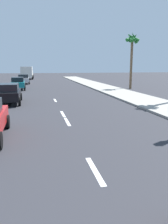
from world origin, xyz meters
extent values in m
plane|color=#2D2D33|center=(0.00, 20.00, 0.00)|extent=(160.00, 160.00, 0.00)
cube|color=#9E998E|center=(7.34, 22.00, 0.07)|extent=(3.60, 80.00, 0.14)
cube|color=white|center=(0.00, 6.63, 0.00)|extent=(0.16, 1.80, 0.01)
cube|color=white|center=(0.00, 12.46, 0.00)|extent=(0.16, 1.80, 0.01)
cube|color=white|center=(0.00, 14.46, 0.00)|extent=(0.16, 1.80, 0.01)
cube|color=white|center=(0.00, 20.23, 0.00)|extent=(0.16, 1.80, 0.01)
cylinder|color=black|center=(-2.95, 11.80, 0.32)|extent=(0.19, 0.64, 0.64)
cube|color=black|center=(-3.75, 19.48, 0.69)|extent=(1.90, 4.32, 0.64)
cube|color=black|center=(-3.74, 19.27, 1.29)|extent=(1.64, 2.26, 0.56)
cylinder|color=black|center=(-2.89, 20.96, 0.32)|extent=(0.20, 0.64, 0.64)
cylinder|color=black|center=(-2.81, 18.05, 0.32)|extent=(0.20, 0.64, 0.64)
cube|color=#14727A|center=(-3.79, 30.26, 0.69)|extent=(1.74, 3.87, 0.64)
cube|color=black|center=(-3.79, 30.07, 1.29)|extent=(1.48, 2.03, 0.56)
cylinder|color=black|center=(-4.64, 31.52, 0.32)|extent=(0.20, 0.65, 0.64)
cylinder|color=black|center=(-3.04, 31.58, 0.32)|extent=(0.20, 0.65, 0.64)
cylinder|color=black|center=(-4.55, 28.93, 0.32)|extent=(0.20, 0.65, 0.64)
cylinder|color=black|center=(-2.95, 28.99, 0.32)|extent=(0.20, 0.65, 0.64)
cube|color=#B7BABF|center=(-3.62, 39.96, 0.69)|extent=(1.94, 4.24, 0.64)
cube|color=black|center=(-3.61, 39.76, 1.29)|extent=(1.64, 2.24, 0.56)
cylinder|color=black|center=(-4.56, 41.34, 0.32)|extent=(0.21, 0.65, 0.64)
cylinder|color=black|center=(-2.82, 41.42, 0.32)|extent=(0.21, 0.65, 0.64)
cylinder|color=black|center=(-4.43, 38.51, 0.32)|extent=(0.21, 0.65, 0.64)
cylinder|color=black|center=(-2.68, 38.59, 0.32)|extent=(0.21, 0.65, 0.64)
cube|color=beige|center=(-3.45, 56.15, 1.20)|extent=(2.46, 2.40, 1.40)
cube|color=silver|center=(-3.53, 53.16, 1.65)|extent=(2.50, 4.22, 2.30)
cylinder|color=black|center=(-4.66, 56.05, 0.45)|extent=(0.30, 0.91, 0.90)
cylinder|color=black|center=(-2.26, 55.99, 0.45)|extent=(0.30, 0.91, 0.90)
cylinder|color=black|center=(-4.75, 52.15, 0.45)|extent=(0.30, 0.91, 0.90)
cylinder|color=black|center=(-2.35, 52.09, 0.45)|extent=(0.30, 0.91, 0.90)
cylinder|color=brown|center=(10.47, 28.39, 3.29)|extent=(0.31, 0.31, 6.57)
cone|color=#1E6B28|center=(10.71, 28.36, 6.42)|extent=(0.58, 1.63, 1.00)
cone|color=#1E6B28|center=(10.62, 28.58, 6.42)|extent=(1.24, 1.14, 1.25)
cone|color=#1E6B28|center=(10.38, 28.62, 6.42)|extent=(1.68, 1.02, 1.15)
cone|color=#1E6B28|center=(10.23, 28.47, 6.42)|extent=(0.89, 1.77, 1.47)
cone|color=#1E6B28|center=(10.24, 28.27, 6.42)|extent=(0.95, 1.45, 1.31)
cone|color=#1E6B28|center=(10.44, 28.14, 6.42)|extent=(1.71, 0.62, 1.22)
cone|color=#1E6B28|center=(10.61, 28.19, 6.42)|extent=(1.56, 1.37, 1.54)
camera|label=1|loc=(-1.52, 0.92, 2.91)|focal=36.00mm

